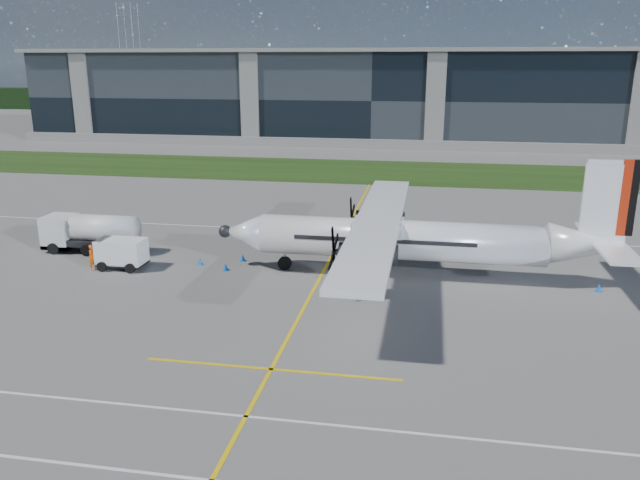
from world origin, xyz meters
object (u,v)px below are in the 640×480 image
object	(u,v)px
fuel_tanker_truck	(85,233)
ground_crew_person	(93,256)
safety_cone_nose_stbd	(243,257)
safety_cone_tail	(599,288)
turboprop_aircraft	(416,217)
pylon_west	(131,56)
baggage_tug	(122,254)
safety_cone_nose_port	(226,267)
safety_cone_fwd	(200,261)

from	to	relation	value
fuel_tanker_truck	ground_crew_person	bearing A→B (deg)	-54.55
safety_cone_nose_stbd	safety_cone_tail	size ratio (longest dim) A/B	1.00
turboprop_aircraft	pylon_west	bearing A→B (deg)	122.06
pylon_west	ground_crew_person	size ratio (longest dim) A/B	14.89
fuel_tanker_truck	ground_crew_person	distance (m)	4.78
safety_cone_nose_stbd	baggage_tug	bearing A→B (deg)	-158.77
ground_crew_person	safety_cone_nose_stbd	xyz separation A→B (m)	(9.32, 3.67, -0.76)
fuel_tanker_truck	safety_cone_tail	bearing A→B (deg)	-3.69
turboprop_aircraft	safety_cone_tail	bearing A→B (deg)	-3.59
turboprop_aircraft	ground_crew_person	xyz separation A→B (m)	(-21.30, -2.31, -3.01)
fuel_tanker_truck	ground_crew_person	xyz separation A→B (m)	(2.76, -3.88, -0.40)
safety_cone_nose_stbd	safety_cone_nose_port	bearing A→B (deg)	-103.40
baggage_tug	ground_crew_person	world-z (taller)	baggage_tug
pylon_west	safety_cone_nose_stbd	bearing A→B (deg)	-61.31
baggage_tug	safety_cone_tail	xyz separation A→B (m)	(30.81, 0.88, -0.76)
pylon_west	safety_cone_nose_stbd	xyz separation A→B (m)	(77.00, -140.69, -14.75)
safety_cone_fwd	safety_cone_tail	distance (m)	25.88
baggage_tug	safety_cone_nose_stbd	world-z (taller)	baggage_tug
turboprop_aircraft	fuel_tanker_truck	distance (m)	24.25
pylon_west	baggage_tug	world-z (taller)	pylon_west
pylon_west	baggage_tug	bearing A→B (deg)	-64.21
pylon_west	ground_crew_person	distance (m)	160.05
safety_cone_nose_port	turboprop_aircraft	bearing A→B (deg)	3.80
safety_cone_fwd	safety_cone_nose_stbd	bearing A→B (deg)	26.93
turboprop_aircraft	safety_cone_nose_stbd	xyz separation A→B (m)	(-11.98, 1.36, -3.77)
fuel_tanker_truck	ground_crew_person	size ratio (longest dim) A/B	3.72
ground_crew_person	safety_cone_tail	distance (m)	32.60
baggage_tug	safety_cone_nose_stbd	xyz separation A→B (m)	(7.58, 2.95, -0.76)
turboprop_aircraft	safety_cone_tail	world-z (taller)	turboprop_aircraft
baggage_tug	safety_cone_nose_port	distance (m)	7.14
safety_cone_nose_stbd	safety_cone_fwd	bearing A→B (deg)	-153.07
safety_cone_fwd	safety_cone_nose_stbd	xyz separation A→B (m)	(2.65, 1.35, 0.00)
pylon_west	safety_cone_tail	world-z (taller)	pylon_west
safety_cone_fwd	ground_crew_person	bearing A→B (deg)	-160.78
safety_cone_fwd	safety_cone_nose_port	distance (m)	2.29
fuel_tanker_truck	baggage_tug	size ratio (longest dim) A/B	2.23
fuel_tanker_truck	turboprop_aircraft	bearing A→B (deg)	-3.73
safety_cone_nose_port	ground_crew_person	bearing A→B (deg)	-170.47
safety_cone_nose_stbd	safety_cone_tail	world-z (taller)	same
pylon_west	ground_crew_person	xyz separation A→B (m)	(67.68, -144.36, -13.99)
safety_cone_nose_stbd	fuel_tanker_truck	bearing A→B (deg)	179.02
pylon_west	safety_cone_fwd	bearing A→B (deg)	-62.37
pylon_west	safety_cone_nose_stbd	size ratio (longest dim) A/B	60.00
ground_crew_person	baggage_tug	bearing A→B (deg)	-52.68
fuel_tanker_truck	baggage_tug	xyz separation A→B (m)	(4.50, -3.15, -0.40)
fuel_tanker_truck	baggage_tug	bearing A→B (deg)	-35.01
baggage_tug	ground_crew_person	distance (m)	1.88
pylon_west	fuel_tanker_truck	size ratio (longest dim) A/B	4.00
safety_cone_nose_stbd	pylon_west	bearing A→B (deg)	118.69
baggage_tug	safety_cone_nose_stbd	size ratio (longest dim) A/B	6.74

